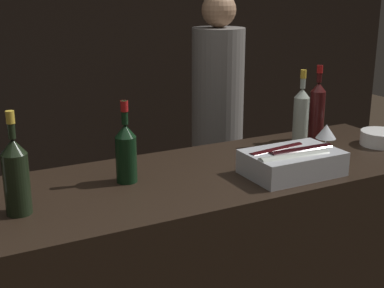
{
  "coord_description": "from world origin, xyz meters",
  "views": [
    {
      "loc": [
        -0.95,
        -1.45,
        1.83
      ],
      "look_at": [
        0.0,
        0.38,
        1.21
      ],
      "focal_mm": 50.0,
      "sensor_mm": 36.0,
      "label": 1
    }
  ],
  "objects": [
    {
      "name": "red_wine_bottle_tall",
      "position": [
        0.77,
        0.53,
        1.25
      ],
      "size": [
        0.07,
        0.07,
        0.37
      ],
      "color": "#380F0F",
      "rests_on": "bar_counter"
    },
    {
      "name": "rose_wine_bottle",
      "position": [
        0.65,
        0.51,
        1.24
      ],
      "size": [
        0.07,
        0.07,
        0.36
      ],
      "color": "#9EA899",
      "rests_on": "bar_counter"
    },
    {
      "name": "champagne_bottle",
      "position": [
        -0.7,
        0.29,
        1.23
      ],
      "size": [
        0.09,
        0.09,
        0.35
      ],
      "color": "black",
      "rests_on": "bar_counter"
    },
    {
      "name": "person_in_hoodie",
      "position": [
        0.72,
        1.42,
        1.01
      ],
      "size": [
        0.33,
        0.33,
        1.79
      ],
      "rotation": [
        0.0,
        0.0,
        -2.91
      ],
      "color": "black",
      "rests_on": "ground_plane"
    },
    {
      "name": "bowl_white",
      "position": [
        0.98,
        0.31,
        1.13
      ],
      "size": [
        0.19,
        0.19,
        0.07
      ],
      "color": "white",
      "rests_on": "bar_counter"
    },
    {
      "name": "wine_glass",
      "position": [
        0.6,
        0.27,
        1.21
      ],
      "size": [
        0.09,
        0.09,
        0.15
      ],
      "color": "silver",
      "rests_on": "bar_counter"
    },
    {
      "name": "red_wine_bottle_burgundy",
      "position": [
        -0.27,
        0.4,
        1.22
      ],
      "size": [
        0.08,
        0.08,
        0.32
      ],
      "color": "black",
      "rests_on": "bar_counter"
    },
    {
      "name": "wall_back_chalkboard",
      "position": [
        0.0,
        2.54,
        1.4
      ],
      "size": [
        6.4,
        0.06,
        2.8
      ],
      "color": "black",
      "rests_on": "ground_plane"
    },
    {
      "name": "ice_bin_with_bottles",
      "position": [
        0.34,
        0.17,
        1.15
      ],
      "size": [
        0.38,
        0.25,
        0.11
      ],
      "color": "#B7BABF",
      "rests_on": "bar_counter"
    }
  ]
}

